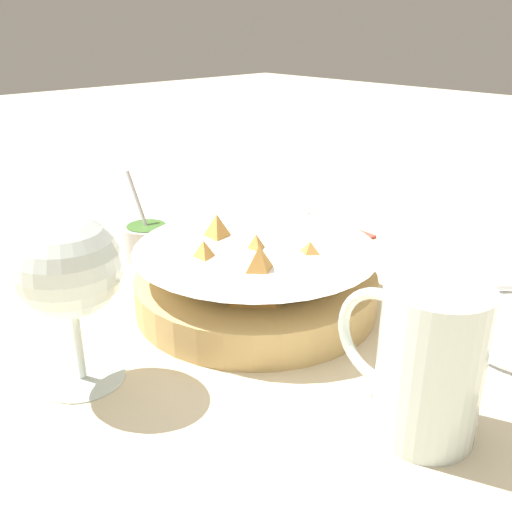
{
  "coord_description": "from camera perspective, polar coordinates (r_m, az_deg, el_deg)",
  "views": [
    {
      "loc": [
        -0.42,
        0.36,
        0.29
      ],
      "look_at": [
        -0.02,
        -0.01,
        0.06
      ],
      "focal_mm": 40.0,
      "sensor_mm": 36.0,
      "label": 1
    }
  ],
  "objects": [
    {
      "name": "wine_glass",
      "position": [
        0.48,
        -18.24,
        -1.5
      ],
      "size": [
        0.09,
        0.09,
        0.15
      ],
      "color": "silver",
      "rests_on": "ground_plane"
    },
    {
      "name": "food_basket",
      "position": [
        0.6,
        -0.15,
        -2.24
      ],
      "size": [
        0.26,
        0.26,
        0.09
      ],
      "color": "tan",
      "rests_on": "ground_plane"
    },
    {
      "name": "beer_mug",
      "position": [
        0.43,
        16.69,
        -10.62
      ],
      "size": [
        0.12,
        0.08,
        0.12
      ],
      "color": "silver",
      "rests_on": "ground_plane"
    },
    {
      "name": "sauce_cup",
      "position": [
        0.75,
        -10.81,
        1.64
      ],
      "size": [
        0.07,
        0.06,
        0.11
      ],
      "color": "#B7B7BC",
      "rests_on": "ground_plane"
    },
    {
      "name": "ground_plane",
      "position": [
        0.62,
        -2.23,
        -4.75
      ],
      "size": [
        4.0,
        4.0,
        0.0
      ],
      "primitive_type": "plane",
      "color": "beige"
    },
    {
      "name": "napkin",
      "position": [
        0.83,
        6.69,
        2.66
      ],
      "size": [
        0.14,
        0.08,
        0.01
      ],
      "color": "#DB4C3D",
      "rests_on": "ground_plane"
    }
  ]
}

